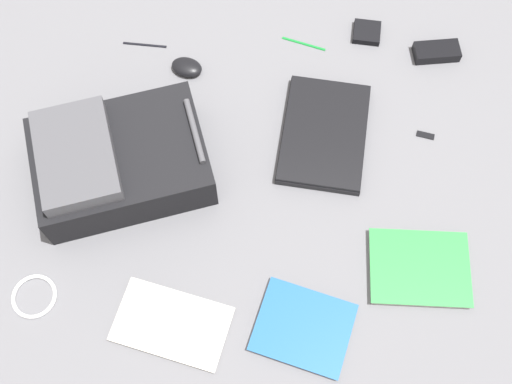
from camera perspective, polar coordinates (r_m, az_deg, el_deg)
ground_plane at (r=1.73m, az=-0.28°, el=-0.08°), size 3.78×3.78×0.00m
backpack at (r=1.73m, az=-12.44°, el=2.73°), size 0.44×0.53×0.18m
laptop at (r=1.81m, az=6.15°, el=5.25°), size 0.37×0.27×0.03m
book_blue at (r=1.62m, az=4.27°, el=-12.08°), size 0.25×0.28×0.02m
book_manual at (r=1.70m, az=14.47°, el=-6.65°), size 0.20×0.26×0.02m
book_comic at (r=1.63m, az=-7.57°, el=-11.71°), size 0.23×0.31×0.02m
computer_mouse at (r=1.93m, az=-6.24°, el=11.11°), size 0.09×0.11×0.03m
cable_coil at (r=1.73m, az=-19.33°, el=-8.85°), size 0.12×0.12×0.01m
power_brick at (r=2.02m, az=15.93°, el=12.03°), size 0.08×0.14×0.03m
pen_black at (r=1.99m, az=4.33°, el=13.21°), size 0.05×0.13×0.01m
pen_blue at (r=2.01m, az=-9.98°, el=12.96°), size 0.02×0.13×0.01m
earbud_pouch at (r=2.03m, az=9.93°, el=13.96°), size 0.09×0.09×0.02m
usb_stick at (r=1.87m, az=15.01°, el=4.98°), size 0.03×0.05×0.01m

